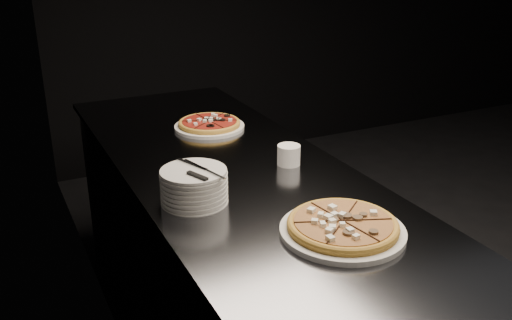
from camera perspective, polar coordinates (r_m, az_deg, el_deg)
name	(u,v)px	position (r m, az deg, el deg)	size (l,w,h in m)	color
wall_left	(130,46)	(1.60, -12.51, 11.11)	(0.02, 5.00, 2.80)	black
counter	(253,300)	(2.10, -0.26, -13.86)	(0.74, 2.44, 0.92)	slate
pizza_mushroom	(343,227)	(1.57, 8.66, -6.62)	(0.40, 0.40, 0.04)	white
pizza_tomato	(209,124)	(2.40, -4.68, 3.59)	(0.34, 0.34, 0.03)	white
plate_stack	(194,186)	(1.73, -6.21, -2.61)	(0.20, 0.20, 0.11)	white
cutlery	(198,170)	(1.70, -5.85, -1.05)	(0.07, 0.21, 0.01)	silver
ramekin	(289,154)	(2.01, 3.30, 0.56)	(0.08, 0.08, 0.07)	white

